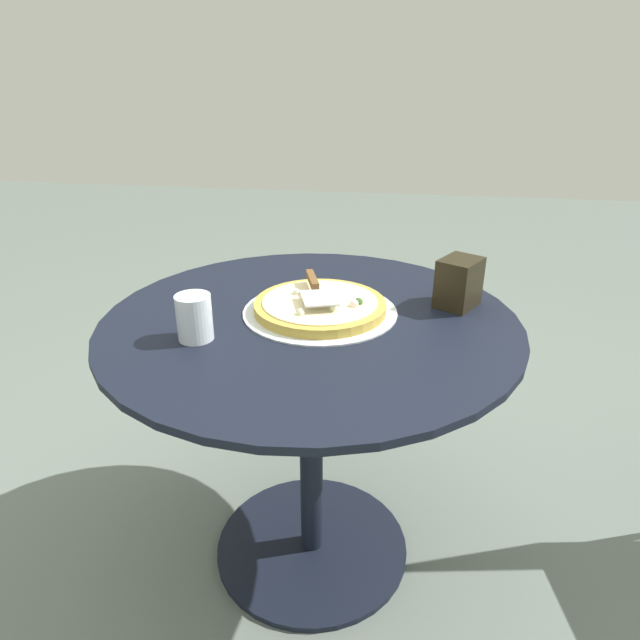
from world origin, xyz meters
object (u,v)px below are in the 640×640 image
Objects in this scene: pizza_on_tray at (320,307)px; drinking_cup at (194,317)px; pizza_server at (315,288)px; napkin_dispenser at (459,283)px; patio_table at (311,389)px.

drinking_cup is at bearing -53.64° from pizza_on_tray.
pizza_server is 1.75× the size of napkin_dispenser.
napkin_dispenser reaches higher than patio_table.
napkin_dispenser reaches higher than pizza_server.
patio_table is 8.15× the size of napkin_dispenser.
patio_table is 0.46m from napkin_dispenser.
pizza_server is 0.31m from drinking_cup.
patio_table is at bearing 140.30° from napkin_dispenser.
drinking_cup reaches higher than pizza_on_tray.
drinking_cup is (0.21, -0.23, -0.00)m from pizza_server.
pizza_server is at bearing 176.72° from patio_table.
patio_table is at bearing 122.51° from drinking_cup.
napkin_dispenser is at bearing 115.28° from drinking_cup.
napkin_dispenser is (-0.07, 0.35, 0.01)m from pizza_server.
pizza_server is (-0.06, 0.00, 0.25)m from patio_table.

